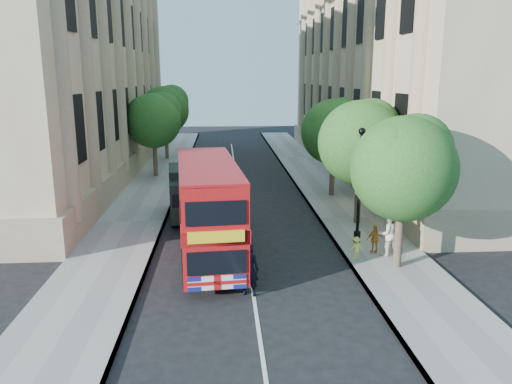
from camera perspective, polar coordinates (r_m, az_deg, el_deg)
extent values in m
plane|color=black|center=(16.84, -0.08, -13.12)|extent=(120.00, 120.00, 0.00)
cube|color=gray|center=(26.99, 10.77, -2.96)|extent=(3.50, 80.00, 0.12)
cube|color=gray|center=(26.56, -14.05, -3.39)|extent=(3.50, 80.00, 0.12)
cube|color=tan|center=(41.80, 17.44, 14.73)|extent=(12.00, 38.00, 18.00)
cube|color=tan|center=(41.13, -22.77, 14.36)|extent=(12.00, 38.00, 18.00)
cylinder|color=#473828|center=(20.22, 16.02, -4.69)|extent=(0.32, 0.32, 2.86)
sphere|color=#194C1C|center=(19.60, 16.50, 2.56)|extent=(4.00, 4.00, 4.00)
sphere|color=#194C1C|center=(20.08, 17.84, 4.60)|extent=(2.80, 2.80, 2.80)
sphere|color=#194C1C|center=(19.07, 15.50, 3.93)|extent=(2.60, 2.60, 2.60)
cylinder|color=#473828|center=(25.71, 11.57, -0.49)|extent=(0.32, 0.32, 2.99)
sphere|color=#194C1C|center=(25.21, 11.85, 5.52)|extent=(4.20, 4.20, 4.20)
sphere|color=#194C1C|center=(25.68, 12.98, 7.13)|extent=(2.94, 2.94, 2.94)
sphere|color=#194C1C|center=(24.73, 10.97, 6.69)|extent=(2.73, 2.73, 2.73)
cylinder|color=#473828|center=(31.40, 8.70, 2.02)|extent=(0.32, 0.32, 2.90)
sphere|color=#194C1C|center=(31.00, 8.87, 6.81)|extent=(4.00, 4.00, 4.00)
sphere|color=#194C1C|center=(31.46, 9.83, 8.07)|extent=(2.80, 2.80, 2.80)
sphere|color=#194C1C|center=(30.55, 8.10, 7.74)|extent=(2.60, 2.60, 2.60)
cylinder|color=#473828|center=(37.87, -11.45, 3.88)|extent=(0.32, 0.32, 2.99)
sphere|color=#194C1C|center=(37.54, -11.64, 7.98)|extent=(4.00, 4.00, 4.00)
sphere|color=#194C1C|center=(37.80, -10.70, 9.09)|extent=(2.80, 2.80, 2.80)
sphere|color=#194C1C|center=(37.27, -12.51, 8.74)|extent=(2.60, 2.60, 2.60)
cylinder|color=#473828|center=(45.72, -10.19, 5.62)|extent=(0.32, 0.32, 3.17)
sphere|color=#194C1C|center=(45.43, -10.33, 9.22)|extent=(4.20, 4.20, 4.20)
sphere|color=#194C1C|center=(45.73, -9.56, 10.18)|extent=(2.94, 2.94, 2.94)
sphere|color=#194C1C|center=(45.16, -11.05, 9.90)|extent=(2.73, 2.73, 2.73)
cylinder|color=black|center=(23.02, 11.47, -5.02)|extent=(0.30, 0.30, 0.50)
cylinder|color=black|center=(22.43, 11.73, 0.45)|extent=(0.14, 0.14, 5.00)
sphere|color=black|center=(22.02, 12.03, 6.80)|extent=(0.32, 0.32, 0.32)
cube|color=#A60B0D|center=(20.61, -5.50, -1.71)|extent=(3.00, 8.71, 3.55)
cube|color=black|center=(20.83, -5.45, -3.81)|extent=(3.01, 8.18, 0.81)
cube|color=black|center=(20.39, -5.55, 0.79)|extent=(3.01, 8.18, 0.81)
cube|color=yellow|center=(16.49, -4.57, -5.12)|extent=(1.89, 0.25, 0.40)
cylinder|color=black|center=(18.28, -8.00, -9.51)|extent=(0.33, 0.92, 0.90)
cylinder|color=black|center=(18.40, -1.58, -9.21)|extent=(0.33, 0.92, 0.90)
cylinder|color=black|center=(23.78, -8.29, -4.10)|extent=(0.33, 0.92, 0.90)
cylinder|color=black|center=(23.88, -3.40, -3.90)|extent=(0.33, 0.92, 0.90)
cube|color=black|center=(25.33, -7.66, -1.04)|extent=(2.07, 1.90, 2.00)
cube|color=black|center=(24.49, -7.60, -0.96)|extent=(1.71, 0.28, 0.67)
cube|color=black|center=(27.32, -7.86, 0.41)|extent=(2.21, 3.22, 2.38)
cube|color=black|center=(27.04, -7.73, -2.21)|extent=(2.18, 4.72, 0.24)
cylinder|color=black|center=(25.46, -9.52, -3.14)|extent=(0.29, 0.78, 0.76)
cylinder|color=black|center=(25.52, -5.67, -2.98)|extent=(0.29, 0.78, 0.76)
cylinder|color=black|center=(28.49, -9.58, -1.38)|extent=(0.29, 0.78, 0.76)
cylinder|color=black|center=(28.54, -6.15, -1.24)|extent=(0.29, 0.78, 0.76)
imported|color=black|center=(17.35, -0.80, -8.84)|extent=(0.82, 0.68, 1.91)
imported|color=white|center=(21.47, 14.81, -4.63)|extent=(1.05, 0.90, 1.86)
imported|color=orange|center=(21.70, 13.45, -5.26)|extent=(0.73, 0.33, 1.21)
imported|color=#ECE650|center=(20.90, 11.39, -6.28)|extent=(0.66, 0.46, 0.94)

